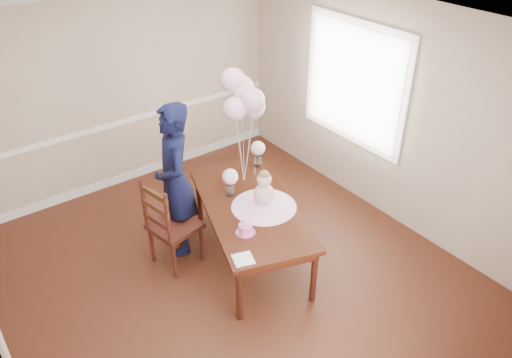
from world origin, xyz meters
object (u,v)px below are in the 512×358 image
object	(u,v)px
woman	(175,181)
dining_table_top	(250,208)
dining_chair_seat	(175,226)
birthday_cake	(245,229)

from	to	relation	value
woman	dining_table_top	bearing A→B (deg)	59.83
dining_table_top	woman	distance (m)	0.88
dining_chair_seat	birthday_cake	bearing A→B (deg)	-73.61
birthday_cake	woman	bearing A→B (deg)	103.60
dining_table_top	birthday_cake	size ratio (longest dim) A/B	13.33
dining_table_top	birthday_cake	distance (m)	0.47
dining_table_top	woman	xyz separation A→B (m)	(-0.55, 0.65, 0.23)
dining_table_top	birthday_cake	world-z (taller)	birthday_cake
dining_table_top	woman	world-z (taller)	woman
woman	birthday_cake	bearing A→B (deg)	33.20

